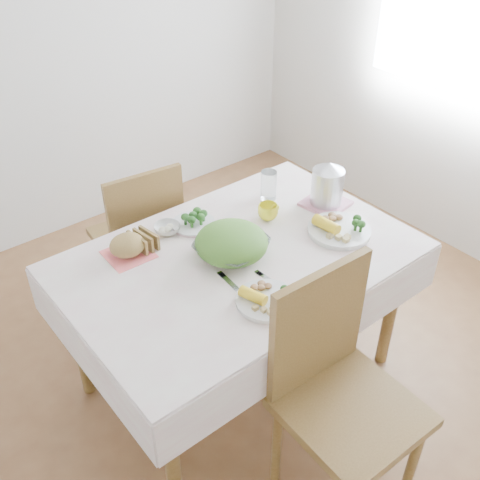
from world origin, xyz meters
TOP-DOWN VIEW (x-y plane):
  - floor at (0.00, 0.00)m, footprint 3.60×3.60m
  - back_wall at (0.00, 1.80)m, footprint 3.60×0.00m
  - window at (1.78, 0.20)m, footprint 1.00×1.20m
  - dining_table at (0.00, 0.00)m, footprint 1.40×0.90m
  - tablecloth at (0.00, 0.00)m, footprint 1.50×1.00m
  - chair_near at (-0.07, -0.74)m, footprint 0.48×0.48m
  - chair_far at (-0.08, 0.79)m, footprint 0.47×0.47m
  - salad_bowl at (-0.03, 0.02)m, footprint 0.37×0.37m
  - dinner_plate_left at (-0.11, -0.31)m, footprint 0.26×0.26m
  - dinner_plate_right at (0.46, -0.16)m, footprint 0.36×0.36m
  - broccoli_plate at (-0.02, 0.31)m, footprint 0.23×0.23m
  - napkin at (-0.37, 0.30)m, footprint 0.20×0.20m
  - bread_loaf at (-0.37, 0.30)m, footprint 0.20×0.19m
  - fruit_bowl at (-0.15, 0.34)m, footprint 0.14×0.14m
  - yellow_mug at (0.28, 0.14)m, footprint 0.11×0.11m
  - glass_tumbler at (0.41, 0.27)m, footprint 0.09×0.09m
  - pink_tray at (0.58, 0.05)m, footprint 0.23×0.23m
  - electric_kettle at (0.58, 0.05)m, footprint 0.16×0.16m
  - fork_left at (-0.15, -0.15)m, footprint 0.04×0.20m
  - fork_right at (-0.01, -0.23)m, footprint 0.03×0.18m
  - knife at (0.06, -0.34)m, footprint 0.20×0.08m

SIDE VIEW (x-z plane):
  - floor at x=0.00m, z-range 0.00..0.00m
  - dining_table at x=0.00m, z-range 0.00..0.75m
  - chair_near at x=-0.07m, z-range -0.05..0.98m
  - chair_far at x=-0.08m, z-range 0.00..0.93m
  - tablecloth at x=0.00m, z-range 0.75..0.76m
  - napkin at x=-0.37m, z-range 0.76..0.77m
  - fork_left at x=-0.15m, z-range 0.76..0.77m
  - fork_right at x=-0.01m, z-range 0.76..0.77m
  - knife at x=0.06m, z-range 0.76..0.77m
  - pink_tray at x=0.58m, z-range 0.76..0.78m
  - broccoli_plate at x=-0.02m, z-range 0.76..0.78m
  - dinner_plate_left at x=-0.11m, z-range 0.76..0.78m
  - dinner_plate_right at x=0.46m, z-range 0.76..0.79m
  - fruit_bowl at x=-0.15m, z-range 0.76..0.80m
  - salad_bowl at x=-0.03m, z-range 0.76..0.83m
  - yellow_mug at x=0.28m, z-range 0.76..0.84m
  - bread_loaf at x=-0.37m, z-range 0.77..0.87m
  - glass_tumbler at x=0.41m, z-range 0.75..0.90m
  - electric_kettle at x=0.58m, z-range 0.78..0.99m
  - back_wall at x=0.00m, z-range -0.45..3.15m
  - window at x=1.78m, z-range 1.49..1.51m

